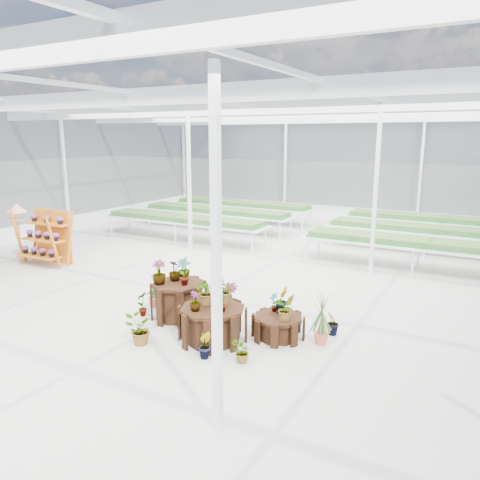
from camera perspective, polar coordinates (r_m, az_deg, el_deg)
The scene contains 10 objects.
ground_plane at distance 10.98m, azimuth -5.10°, elevation -7.14°, with size 24.00×24.00×0.00m, color gray.
greenhouse_shell at distance 10.44m, azimuth -5.34°, elevation 4.57°, with size 18.00×24.00×4.50m, color white, non-canonical shape.
steel_frame at distance 10.44m, azimuth -5.34°, elevation 4.57°, with size 18.00×24.00×4.50m, color silver, non-canonical shape.
nursery_benches at distance 17.10m, azimuth 8.47°, elevation 1.38°, with size 16.00×7.00×0.84m, color silver, non-canonical shape.
plinth_tall at distance 9.80m, azimuth -7.46°, elevation -7.30°, with size 1.12×1.12×0.76m, color black.
plinth_mid at distance 8.72m, azimuth -3.35°, elevation -10.18°, with size 1.23×1.23×0.65m, color black.
plinth_low at distance 8.89m, azimuth 4.67°, elevation -10.49°, with size 0.96×0.96×0.43m, color black.
shelf_rack at distance 14.75m, azimuth -22.78°, elevation 0.22°, with size 1.50×0.79×1.58m, color #B05A12, non-canonical shape.
bird_table at distance 15.51m, azimuth -25.36°, elevation 0.85°, with size 0.42×0.42×1.75m, color tan, non-canonical shape.
nursery_plants at distance 9.15m, azimuth -2.67°, elevation -7.40°, with size 4.25×2.86×1.33m.
Camera 1 is at (5.83, -8.54, 3.68)m, focal length 35.00 mm.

